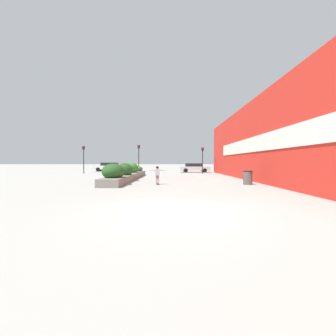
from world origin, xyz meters
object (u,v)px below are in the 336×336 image
skateboarder (157,173)px  car_leftmost (109,167)px  traffic_light_far_left (84,155)px  car_center_left (240,166)px  traffic_light_left (139,154)px  car_center_right (194,168)px  skateboard (157,184)px  traffic_light_right (203,156)px  trash_bin (248,178)px

skateboarder → car_leftmost: size_ratio=0.25×
traffic_light_far_left → car_center_left: bearing=16.0°
skateboarder → traffic_light_left: size_ratio=0.31×
skateboarder → traffic_light_far_left: (-10.79, 14.58, 1.69)m
car_leftmost → car_center_right: car_leftmost is taller
skateboard → traffic_light_left: traffic_light_left is taller
traffic_light_left → traffic_light_right: bearing=1.5°
skateboarder → skateboard: bearing=-90.6°
skateboard → car_center_right: 19.12m
trash_bin → car_leftmost: car_leftmost is taller
skateboarder → car_center_left: 24.40m
skateboarder → car_center_right: size_ratio=0.26×
skateboarder → car_center_left: size_ratio=0.24×
skateboarder → traffic_light_left: traffic_light_left is taller
skateboard → car_leftmost: car_leftmost is taller
skateboard → car_center_left: 24.41m
car_leftmost → traffic_light_right: (14.56, -7.43, 1.60)m
traffic_light_right → traffic_light_far_left: size_ratio=0.95×
skateboard → car_center_right: (4.46, 18.58, 0.65)m
skateboard → traffic_light_right: (5.13, 14.51, 2.32)m
skateboarder → car_center_left: car_center_left is taller
car_center_right → traffic_light_right: bearing=9.3°
car_center_left → traffic_light_far_left: bearing=-74.0°
trash_bin → traffic_light_right: bearing=94.3°
skateboard → traffic_light_right: bearing=62.8°
car_center_right → traffic_light_left: 9.09m
traffic_light_right → trash_bin: bearing=-85.7°
skateboard → trash_bin: 6.22m
traffic_light_left → traffic_light_far_left: size_ratio=1.04×
skateboarder → traffic_light_right: (5.13, 14.51, 1.58)m
car_center_right → skateboarder: bearing=-13.5°
skateboarder → traffic_light_left: (-3.33, 14.28, 1.77)m
trash_bin → traffic_light_left: traffic_light_left is taller
car_center_left → traffic_light_right: bearing=-46.5°
skateboard → trash_bin: trash_bin is taller
trash_bin → traffic_light_right: traffic_light_right is taller
car_leftmost → car_center_right: bearing=-103.6°
car_leftmost → traffic_light_left: size_ratio=1.24×
trash_bin → traffic_light_right: size_ratio=0.27×
skateboarder → car_center_left: (12.15, 21.16, 0.02)m
skateboard → skateboarder: size_ratio=0.56×
car_center_right → traffic_light_left: traffic_light_left is taller
skateboard → traffic_light_left: 14.87m
traffic_light_right → car_center_right: bearing=99.3°
skateboard → car_center_left: (12.15, 21.16, 0.76)m
skateboard → traffic_light_right: 15.56m
skateboarder → traffic_light_right: 15.47m
traffic_light_right → traffic_light_far_left: bearing=179.7°
skateboarder → car_leftmost: bearing=105.5°
car_center_right → traffic_light_left: size_ratio=1.18×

